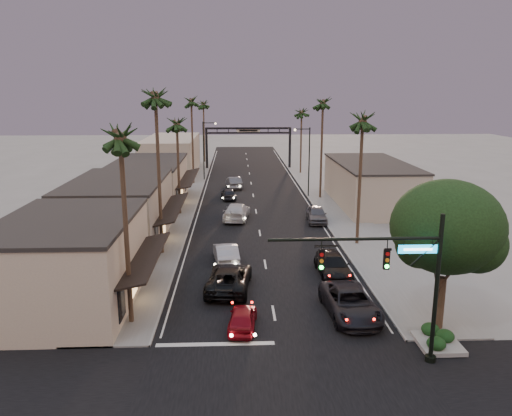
{
  "coord_description": "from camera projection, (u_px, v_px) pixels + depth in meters",
  "views": [
    {
      "loc": [
        -2.29,
        -18.72,
        13.53
      ],
      "look_at": [
        -0.37,
        28.1,
        2.5
      ],
      "focal_mm": 35.0,
      "sensor_mm": 36.0,
      "label": 1
    }
  ],
  "objects": [
    {
      "name": "oncoming_silver",
      "position": [
        226.0,
        253.0,
        40.0
      ],
      "size": [
        2.33,
        5.11,
        1.62
      ],
      "primitive_type": "imported",
      "rotation": [
        0.0,
        0.0,
        3.27
      ],
      "color": "#95959A",
      "rests_on": "ground"
    },
    {
      "name": "oncoming_white",
      "position": [
        237.0,
        211.0,
        53.64
      ],
      "size": [
        3.22,
        6.3,
        1.75
      ],
      "primitive_type": "imported",
      "rotation": [
        0.0,
        0.0,
        3.01
      ],
      "color": "#BBBBBB",
      "rests_on": "ground"
    },
    {
      "name": "cross_street",
      "position": [
        291.0,
        414.0,
        21.4
      ],
      "size": [
        80.0,
        12.0,
        0.02
      ],
      "primitive_type": "cube",
      "color": "black",
      "rests_on": "ground"
    },
    {
      "name": "palm_ra",
      "position": [
        363.0,
        116.0,
        42.47
      ],
      "size": [
        3.2,
        3.2,
        13.2
      ],
      "color": "#38281C",
      "rests_on": "ground"
    },
    {
      "name": "curbside_black",
      "position": [
        333.0,
        265.0,
        37.31
      ],
      "size": [
        2.36,
        5.55,
        1.6
      ],
      "primitive_type": "imported",
      "rotation": [
        0.0,
        0.0,
        0.02
      ],
      "color": "black",
      "rests_on": "ground"
    },
    {
      "name": "corner_tree",
      "position": [
        448.0,
        230.0,
        27.66
      ],
      "size": [
        6.2,
        6.2,
        8.8
      ],
      "color": "#38281C",
      "rests_on": "ground"
    },
    {
      "name": "streetlight_left",
      "position": [
        205.0,
        146.0,
        76.31
      ],
      "size": [
        2.13,
        0.3,
        9.0
      ],
      "color": "black",
      "rests_on": "ground"
    },
    {
      "name": "streetlight_right",
      "position": [
        307.0,
        156.0,
        64.22
      ],
      "size": [
        2.13,
        0.3,
        9.0
      ],
      "color": "black",
      "rests_on": "ground"
    },
    {
      "name": "palm_rc",
      "position": [
        302.0,
        110.0,
        81.59
      ],
      "size": [
        3.2,
        3.2,
        12.2
      ],
      "color": "#38281C",
      "rests_on": "ground"
    },
    {
      "name": "ground",
      "position": [
        255.0,
        206.0,
        60.31
      ],
      "size": [
        200.0,
        200.0,
        0.0
      ],
      "primitive_type": "plane",
      "color": "slate",
      "rests_on": "ground"
    },
    {
      "name": "palm_la",
      "position": [
        120.0,
        130.0,
        27.19
      ],
      "size": [
        3.2,
        3.2,
        13.2
      ],
      "color": "#38281C",
      "rests_on": "ground"
    },
    {
      "name": "curbside_grey",
      "position": [
        317.0,
        214.0,
        52.59
      ],
      "size": [
        2.23,
        4.97,
        1.66
      ],
      "primitive_type": "imported",
      "rotation": [
        0.0,
        0.0,
        -0.06
      ],
      "color": "#48484D",
      "rests_on": "ground"
    },
    {
      "name": "planter",
      "position": [
        438.0,
        346.0,
        27.1
      ],
      "size": [
        2.2,
        2.6,
        0.24
      ],
      "primitive_type": "cube",
      "color": "gray",
      "rests_on": "ground"
    },
    {
      "name": "sidewalk_left",
      "position": [
        186.0,
        187.0,
        71.58
      ],
      "size": [
        5.0,
        92.0,
        0.12
      ],
      "primitive_type": "cube",
      "color": "slate",
      "rests_on": "ground"
    },
    {
      "name": "palm_lc",
      "position": [
        177.0,
        120.0,
        53.67
      ],
      "size": [
        3.2,
        3.2,
        12.2
      ],
      "color": "#38281C",
      "rests_on": "ground"
    },
    {
      "name": "oncoming_dgrey",
      "position": [
        228.0,
        194.0,
        63.63
      ],
      "size": [
        2.16,
        4.36,
        1.43
      ],
      "primitive_type": "imported",
      "rotation": [
        0.0,
        0.0,
        3.26
      ],
      "color": "black",
      "rests_on": "ground"
    },
    {
      "name": "oncoming_red",
      "position": [
        243.0,
        318.0,
        28.97
      ],
      "size": [
        1.95,
        4.03,
        1.32
      ],
      "primitive_type": "imported",
      "rotation": [
        0.0,
        0.0,
        3.04
      ],
      "color": "maroon",
      "rests_on": "ground"
    },
    {
      "name": "oncoming_grey_far",
      "position": [
        234.0,
        183.0,
        70.77
      ],
      "size": [
        2.42,
        5.25,
        1.67
      ],
      "primitive_type": "imported",
      "rotation": [
        0.0,
        0.0,
        3.27
      ],
      "color": "#4C4D51",
      "rests_on": "ground"
    },
    {
      "name": "sidewalk_right",
      "position": [
        317.0,
        186.0,
        72.34
      ],
      "size": [
        5.0,
        92.0,
        0.12
      ],
      "primitive_type": "cube",
      "color": "slate",
      "rests_on": "ground"
    },
    {
      "name": "oncoming_pickup",
      "position": [
        229.0,
        278.0,
        34.66
      ],
      "size": [
        3.47,
        6.41,
        1.71
      ],
      "primitive_type": "imported",
      "rotation": [
        0.0,
        0.0,
        3.04
      ],
      "color": "black",
      "rests_on": "ground"
    },
    {
      "name": "storefront_dist",
      "position": [
        172.0,
        155.0,
        83.41
      ],
      "size": [
        8.0,
        20.0,
        6.0
      ],
      "primitive_type": "cube",
      "color": "#A59B84",
      "rests_on": "ground"
    },
    {
      "name": "arch",
      "position": [
        248.0,
        137.0,
        88.21
      ],
      "size": [
        15.2,
        0.4,
        7.27
      ],
      "color": "black",
      "rests_on": "ground"
    },
    {
      "name": "road",
      "position": [
        253.0,
        197.0,
        65.17
      ],
      "size": [
        14.0,
        120.0,
        0.02
      ],
      "primitive_type": "cube",
      "color": "black",
      "rests_on": "ground"
    },
    {
      "name": "palm_ld",
      "position": [
        191.0,
        99.0,
        71.71
      ],
      "size": [
        3.2,
        3.2,
        14.2
      ],
      "color": "#38281C",
      "rests_on": "ground"
    },
    {
      "name": "building_right",
      "position": [
        370.0,
        184.0,
        60.29
      ],
      "size": [
        8.0,
        18.0,
        5.0
      ],
      "primitive_type": "cube",
      "color": "#A59B84",
      "rests_on": "ground"
    },
    {
      "name": "curbside_near",
      "position": [
        350.0,
        303.0,
        30.61
      ],
      "size": [
        3.19,
        6.29,
        1.7
      ],
      "primitive_type": "imported",
      "rotation": [
        0.0,
        0.0,
        0.06
      ],
      "color": "black",
      "rests_on": "ground"
    },
    {
      "name": "storefront_near",
      "position": [
        69.0,
        264.0,
        31.92
      ],
      "size": [
        8.0,
        12.0,
        5.5
      ],
      "primitive_type": "cube",
      "color": "tan",
      "rests_on": "ground"
    },
    {
      "name": "palm_rb",
      "position": [
        323.0,
        100.0,
        61.69
      ],
      "size": [
        3.2,
        3.2,
        14.2
      ],
      "color": "#38281C",
      "rests_on": "ground"
    },
    {
      "name": "storefront_mid",
      "position": [
        119.0,
        212.0,
        45.54
      ],
      "size": [
        8.0,
        14.0,
        5.5
      ],
      "primitive_type": "cube",
      "color": "#A59B84",
      "rests_on": "ground"
    },
    {
      "name": "palm_lb",
      "position": [
        155.0,
        93.0,
        39.39
      ],
      "size": [
        3.2,
        3.2,
        15.2
      ],
      "color": "#38281C",
      "rests_on": "ground"
    },
    {
      "name": "storefront_far",
      "position": [
        149.0,
        183.0,
        61.16
      ],
      "size": [
        8.0,
        16.0,
        5.0
      ],
      "primitive_type": "cube",
      "color": "tan",
      "rests_on": "ground"
    },
    {
      "name": "palm_far",
      "position": [
        203.0,
        102.0,
        94.31
      ],
      "size": [
        3.2,
        3.2,
        13.2
      ],
      "color": "#38281C",
      "rests_on": "ground"
    },
    {
      "name": "traffic_signal",
      "position": [
        400.0,
        268.0,
        24.36
      ],
      "size": [
        8.51,
        0.22,
        7.8
      ],
      "color": "black",
      "rests_on": "ground"
    }
  ]
}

